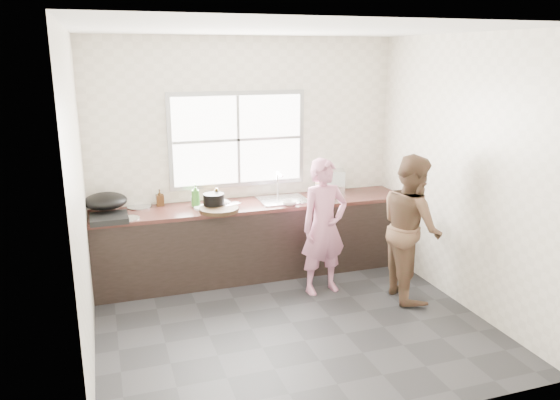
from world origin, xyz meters
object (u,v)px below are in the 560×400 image
object	(u,v)px
woman	(324,231)
bottle_green	(195,195)
bowl_mince	(219,204)
wok	(105,201)
glass_jar	(194,201)
bowl_crabs	(321,198)
bowl_held	(289,202)
black_pot	(214,201)
burner	(109,218)
person_side	(411,227)
cutting_board	(219,210)
plate_food	(205,208)
dish_rack	(329,181)
bottle_brown_short	(217,198)
pot_lid_right	(139,207)
bottle_brown_tall	(160,198)
pot_lid_left	(129,218)

from	to	relation	value
woman	bottle_green	size ratio (longest dim) A/B	5.21
bowl_mince	wok	world-z (taller)	wok
glass_jar	bowl_crabs	bearing A→B (deg)	-9.67
glass_jar	bowl_held	bearing A→B (deg)	-16.99
black_pot	wok	distance (m)	1.14
woman	burner	bearing A→B (deg)	159.84
person_side	bottle_green	xyz separation A→B (m)	(-2.04, 1.15, 0.23)
cutting_board	bowl_crabs	size ratio (longest dim) A/B	1.98
plate_food	dish_rack	distance (m)	1.63
bottle_brown_short	burner	world-z (taller)	bottle_brown_short
person_side	pot_lid_right	xyz separation A→B (m)	(-2.64, 1.32, 0.10)
bottle_green	wok	distance (m)	0.95
person_side	wok	bearing A→B (deg)	76.96
bottle_brown_tall	burner	world-z (taller)	bottle_brown_tall
wok	cutting_board	bearing A→B (deg)	-13.28
bowl_held	person_side	bearing A→B (deg)	-40.56
burner	glass_jar	bearing A→B (deg)	17.65
woman	bowl_crabs	size ratio (longest dim) A/B	6.39
burner	dish_rack	xyz separation A→B (m)	(2.61, 0.42, 0.11)
bottle_brown_short	burner	bearing A→B (deg)	-169.19
woman	black_pot	xyz separation A→B (m)	(-1.05, 0.62, 0.26)
burner	dish_rack	size ratio (longest dim) A/B	1.03
black_pot	cutting_board	bearing A→B (deg)	-78.96
woman	bowl_held	xyz separation A→B (m)	(-0.22, 0.49, 0.21)
cutting_board	bottle_green	world-z (taller)	bottle_green
bowl_mince	pot_lid_right	size ratio (longest dim) A/B	0.88
bottle_brown_tall	pot_lid_left	bearing A→B (deg)	-131.31
bowl_crabs	pot_lid_left	size ratio (longest dim) A/B	0.94
bottle_brown_short	pot_lid_right	size ratio (longest dim) A/B	0.69
pot_lid_left	person_side	bearing A→B (deg)	-17.99
wok	pot_lid_left	world-z (taller)	wok
cutting_board	pot_lid_left	world-z (taller)	cutting_board
bowl_held	bottle_brown_tall	size ratio (longest dim) A/B	1.26
black_pot	pot_lid_left	size ratio (longest dim) A/B	1.02
woman	cutting_board	xyz separation A→B (m)	(-1.02, 0.49, 0.20)
bowl_crabs	glass_jar	xyz separation A→B (m)	(-1.43, 0.24, 0.02)
bottle_green	bottle_brown_short	world-z (taller)	bottle_green
dish_rack	pot_lid_right	bearing A→B (deg)	-161.65
plate_food	burner	size ratio (longest dim) A/B	0.65
pot_lid_left	dish_rack	bearing A→B (deg)	9.83
person_side	glass_jar	size ratio (longest dim) A/B	14.60
woman	person_side	size ratio (longest dim) A/B	0.89
burner	woman	bearing A→B (deg)	-13.21
cutting_board	bottle_brown_short	bearing A→B (deg)	82.82
glass_jar	wok	world-z (taller)	wok
black_pot	bottle_green	xyz separation A→B (m)	(-0.18, 0.13, 0.05)
plate_food	bottle_green	world-z (taller)	bottle_green
person_side	cutting_board	world-z (taller)	person_side
bowl_crabs	dish_rack	distance (m)	0.47
person_side	wok	size ratio (longest dim) A/B	3.41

